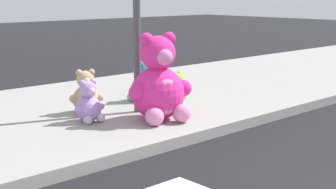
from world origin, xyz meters
TOP-DOWN VIEW (x-y plane):
  - sidewalk at (0.00, 5.20)m, footprint 28.00×4.40m
  - plush_pink_large at (0.91, 3.81)m, footprint 0.93×0.87m
  - plush_teal at (1.57, 4.97)m, footprint 0.48×0.48m
  - plush_lavender at (0.12, 4.40)m, footprint 0.46×0.41m
  - plush_tan at (0.39, 4.87)m, footprint 0.47×0.47m
  - plush_lime at (1.86, 4.46)m, footprint 0.37×0.37m

SIDE VIEW (x-z plane):
  - sidewalk at x=0.00m, z-range 0.00..0.15m
  - plush_lime at x=1.86m, z-range 0.10..0.61m
  - plush_lavender at x=0.12m, z-range 0.09..0.69m
  - plush_tan at x=0.39m, z-range 0.08..0.74m
  - plush_teal at x=1.57m, z-range 0.08..0.75m
  - plush_pink_large at x=0.91m, z-range 0.03..1.26m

